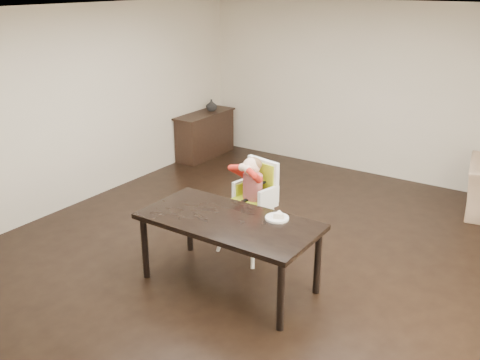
% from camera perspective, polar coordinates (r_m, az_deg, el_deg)
% --- Properties ---
extents(ground, '(7.00, 7.00, 0.00)m').
position_cam_1_polar(ground, '(6.14, 1.73, -8.52)').
color(ground, black).
rests_on(ground, ground).
extents(room_walls, '(6.02, 7.02, 2.71)m').
position_cam_1_polar(room_walls, '(5.48, 1.94, 8.66)').
color(room_walls, beige).
rests_on(room_walls, ground).
extents(dining_table, '(1.80, 0.90, 0.75)m').
position_cam_1_polar(dining_table, '(5.37, -1.20, -4.97)').
color(dining_table, black).
rests_on(dining_table, ground).
extents(high_chair, '(0.57, 0.57, 1.16)m').
position_cam_1_polar(high_chair, '(6.00, 1.53, -0.62)').
color(high_chair, white).
rests_on(high_chair, ground).
extents(plate, '(0.25, 0.25, 0.07)m').
position_cam_1_polar(plate, '(5.34, 4.05, -3.94)').
color(plate, white).
rests_on(plate, dining_table).
extents(sideboard, '(0.44, 1.26, 0.79)m').
position_cam_1_polar(sideboard, '(9.53, -3.74, 4.85)').
color(sideboard, black).
rests_on(sideboard, ground).
extents(vase, '(0.23, 0.23, 0.19)m').
position_cam_1_polar(vase, '(9.56, -3.06, 7.96)').
color(vase, '#99999E').
rests_on(vase, sideboard).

